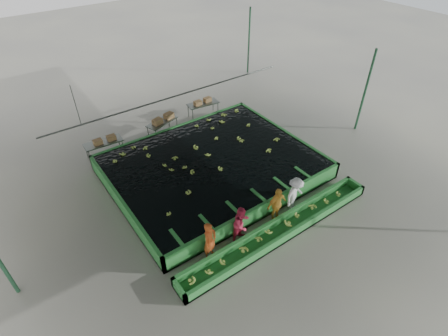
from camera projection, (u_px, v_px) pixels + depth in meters
ground at (230, 189)px, 17.30m from camera, size 80.00×80.00×0.00m
shed_roof at (231, 97)px, 14.20m from camera, size 20.00×22.00×0.04m
shed_posts at (230, 148)px, 15.75m from camera, size 20.00×22.00×5.00m
flotation_tank at (213, 167)px, 17.97m from camera, size 10.00×8.00×0.90m
tank_water at (213, 160)px, 17.73m from camera, size 9.70×7.70×0.00m
sorting_trough at (280, 230)px, 14.85m from camera, size 10.00×1.00×0.50m
cableway_rail at (175, 96)px, 18.62m from camera, size 0.08×0.08×14.00m
rail_hanger_left at (76, 106)px, 15.72m from camera, size 0.04×0.04×2.00m
rail_hanger_right at (249, 58)px, 20.29m from camera, size 0.04×0.04×2.00m
worker_a at (210, 241)px, 13.55m from camera, size 0.78×0.65×1.81m
worker_b at (242, 224)px, 14.29m from camera, size 0.99×0.85×1.75m
worker_c at (277, 205)px, 15.17m from camera, size 1.03×0.44×1.75m
worker_d at (295, 194)px, 15.67m from camera, size 1.27×0.91×1.78m
packing_table_left at (105, 149)px, 19.20m from camera, size 2.07×0.92×0.92m
packing_table_mid at (163, 128)px, 20.96m from camera, size 2.10×1.34×0.89m
packing_table_right at (203, 109)px, 22.70m from camera, size 2.09×1.04×0.92m
box_stack_left at (105, 142)px, 18.92m from camera, size 1.22×0.35×0.26m
box_stack_mid at (164, 121)px, 20.73m from camera, size 1.50×0.73×0.31m
box_stack_right at (203, 103)px, 22.42m from camera, size 1.25×0.39×0.27m
floating_bananas at (204, 153)px, 18.24m from camera, size 8.33×5.68×0.11m
trough_bananas at (280, 228)px, 14.75m from camera, size 9.50×0.63×0.13m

